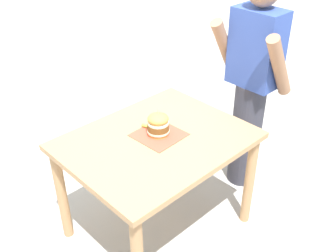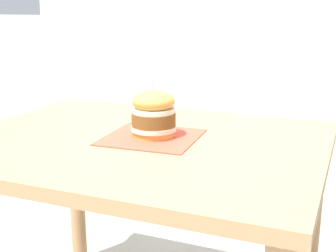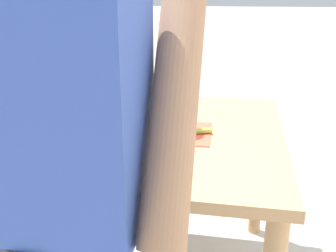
{
  "view_description": "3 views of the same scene",
  "coord_description": "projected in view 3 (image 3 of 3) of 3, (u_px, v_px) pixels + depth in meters",
  "views": [
    {
      "loc": [
        1.55,
        -1.4,
        2.19
      ],
      "look_at": [
        0.0,
        0.1,
        0.84
      ],
      "focal_mm": 42.0,
      "sensor_mm": 36.0,
      "label": 1
    },
    {
      "loc": [
        1.29,
        0.63,
        1.21
      ],
      "look_at": [
        0.0,
        0.1,
        0.84
      ],
      "focal_mm": 50.0,
      "sensor_mm": 36.0,
      "label": 2
    },
    {
      "loc": [
        -0.27,
        1.54,
        1.34
      ],
      "look_at": [
        0.0,
        0.1,
        0.84
      ],
      "focal_mm": 42.0,
      "sensor_mm": 36.0,
      "label": 3
    }
  ],
  "objects": [
    {
      "name": "pickle_spear",
      "position": [
        202.0,
        131.0,
        1.59
      ],
      "size": [
        0.08,
        0.05,
        0.02
      ],
      "primitive_type": "cylinder",
      "rotation": [
        0.0,
        1.57,
        0.32
      ],
      "color": "#8EA83D",
      "rests_on": "serving_paper"
    },
    {
      "name": "diner_across_table",
      "position": [
        59.0,
        225.0,
        0.81
      ],
      "size": [
        0.55,
        0.35,
        1.69
      ],
      "color": "#33333D",
      "rests_on": "ground"
    },
    {
      "name": "serving_paper",
      "position": [
        175.0,
        132.0,
        1.62
      ],
      "size": [
        0.3,
        0.3,
        0.0
      ],
      "primitive_type": "cube",
      "rotation": [
        0.0,
        0.0,
        0.05
      ],
      "color": "#D64C38",
      "rests_on": "patio_table"
    },
    {
      "name": "patio_table",
      "position": [
        172.0,
        156.0,
        1.69
      ],
      "size": [
        0.92,
        1.16,
        0.79
      ],
      "color": "tan",
      "rests_on": "ground"
    },
    {
      "name": "sandwich",
      "position": [
        177.0,
        115.0,
        1.59
      ],
      "size": [
        0.15,
        0.15,
        0.19
      ],
      "color": "gold",
      "rests_on": "serving_paper"
    }
  ]
}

